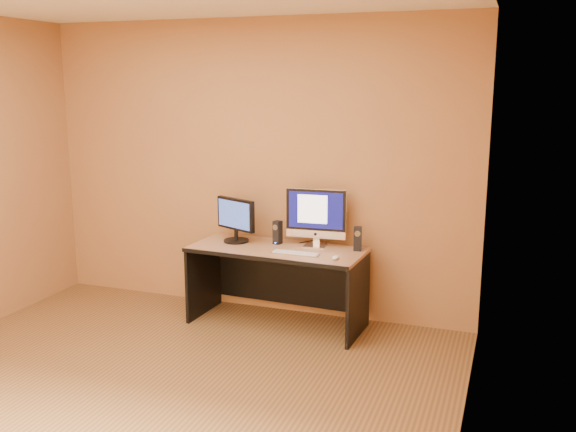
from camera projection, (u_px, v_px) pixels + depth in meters
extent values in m
plane|color=brown|center=(138.00, 405.00, 4.16)|extent=(4.00, 4.00, 0.00)
cube|color=#B2B1B5|center=(295.00, 253.00, 5.22)|extent=(0.39, 0.11, 0.02)
ellipsoid|color=white|center=(336.00, 257.00, 5.06)|extent=(0.06, 0.10, 0.03)
cylinder|color=black|center=(326.00, 243.00, 5.55)|extent=(0.05, 0.20, 0.01)
cylinder|color=black|center=(307.00, 242.00, 5.61)|extent=(0.10, 0.14, 0.01)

